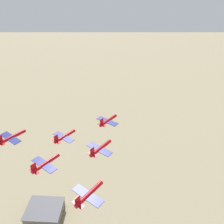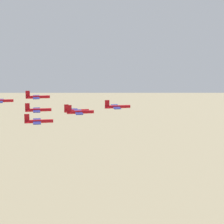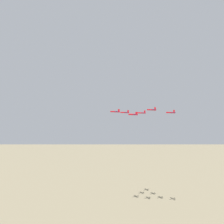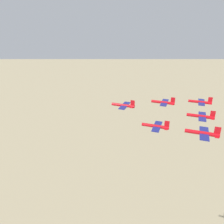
{
  "view_description": "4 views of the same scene",
  "coord_description": "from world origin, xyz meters",
  "px_view_note": "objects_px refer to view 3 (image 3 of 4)",
  "views": [
    {
      "loc": [
        39.45,
        -37.63,
        173.63
      ],
      "look_at": [
        35.19,
        45.13,
        126.76
      ],
      "focal_mm": 35.0,
      "sensor_mm": 36.0,
      "label": 1
    },
    {
      "loc": [
        185.92,
        -105.69,
        167.15
      ],
      "look_at": [
        33.37,
        36.98,
        123.93
      ],
      "focal_mm": 85.0,
      "sensor_mm": 36.0,
      "label": 2
    },
    {
      "loc": [
        -59.69,
        192.36,
        112.38
      ],
      "look_at": [
        38.0,
        39.01,
        125.71
      ],
      "focal_mm": 28.0,
      "sensor_mm": 36.0,
      "label": 3
    },
    {
      "loc": [
        -51.21,
        66.88,
        159.84
      ],
      "look_at": [
        36.49,
        43.88,
        122.12
      ],
      "focal_mm": 35.0,
      "sensor_mm": 36.0,
      "label": 4
    }
  ],
  "objects_px": {
    "jet_3": "(152,110)",
    "jet_4": "(142,113)",
    "jet_1": "(133,115)",
    "jet_5": "(133,114)",
    "jet_6": "(171,113)",
    "jet_2": "(125,112)",
    "jet_0": "(115,112)"
  },
  "relations": [
    {
      "from": "jet_1",
      "to": "jet_4",
      "type": "relative_size",
      "value": 1.0
    },
    {
      "from": "jet_1",
      "to": "jet_4",
      "type": "distance_m",
      "value": 18.64
    },
    {
      "from": "jet_6",
      "to": "jet_3",
      "type": "bearing_deg",
      "value": 59.53
    },
    {
      "from": "jet_2",
      "to": "jet_5",
      "type": "distance_m",
      "value": 18.48
    },
    {
      "from": "jet_2",
      "to": "jet_6",
      "type": "bearing_deg",
      "value": -139.64
    },
    {
      "from": "jet_0",
      "to": "jet_6",
      "type": "relative_size",
      "value": 1.0
    },
    {
      "from": "jet_2",
      "to": "jet_4",
      "type": "bearing_deg",
      "value": -120.47
    },
    {
      "from": "jet_1",
      "to": "jet_3",
      "type": "relative_size",
      "value": 1.0
    },
    {
      "from": "jet_3",
      "to": "jet_4",
      "type": "xyz_separation_m",
      "value": [
        15.37,
        -10.67,
        -1.93
      ]
    },
    {
      "from": "jet_1",
      "to": "jet_3",
      "type": "bearing_deg",
      "value": -120.47
    },
    {
      "from": "jet_5",
      "to": "jet_6",
      "type": "distance_m",
      "value": 49.4
    },
    {
      "from": "jet_0",
      "to": "jet_3",
      "type": "bearing_deg",
      "value": -120.47
    },
    {
      "from": "jet_5",
      "to": "jet_6",
      "type": "bearing_deg",
      "value": -161.22
    },
    {
      "from": "jet_3",
      "to": "jet_4",
      "type": "relative_size",
      "value": 1.0
    },
    {
      "from": "jet_3",
      "to": "jet_5",
      "type": "relative_size",
      "value": 1.0
    },
    {
      "from": "jet_3",
      "to": "jet_5",
      "type": "xyz_separation_m",
      "value": [
        30.73,
        -21.34,
        -2.37
      ]
    },
    {
      "from": "jet_3",
      "to": "jet_4",
      "type": "height_order",
      "value": "jet_3"
    },
    {
      "from": "jet_4",
      "to": "jet_2",
      "type": "bearing_deg",
      "value": 59.53
    },
    {
      "from": "jet_0",
      "to": "jet_5",
      "type": "bearing_deg",
      "value": -59.53
    },
    {
      "from": "jet_5",
      "to": "jet_6",
      "type": "xyz_separation_m",
      "value": [
        -47.48,
        13.61,
        -0.6
      ]
    },
    {
      "from": "jet_1",
      "to": "jet_6",
      "type": "height_order",
      "value": "jet_6"
    },
    {
      "from": "jet_1",
      "to": "jet_5",
      "type": "xyz_separation_m",
      "value": [
        13.98,
        -29.06,
        2.25
      ]
    },
    {
      "from": "jet_1",
      "to": "jet_4",
      "type": "bearing_deg",
      "value": -59.53
    },
    {
      "from": "jet_2",
      "to": "jet_3",
      "type": "distance_m",
      "value": 32.28
    },
    {
      "from": "jet_1",
      "to": "jet_3",
      "type": "height_order",
      "value": "jet_3"
    },
    {
      "from": "jet_2",
      "to": "jet_5",
      "type": "height_order",
      "value": "jet_2"
    },
    {
      "from": "jet_0",
      "to": "jet_1",
      "type": "bearing_deg",
      "value": -120.47
    },
    {
      "from": "jet_0",
      "to": "jet_2",
      "type": "xyz_separation_m",
      "value": [
        -1.39,
        -18.4,
        0.17
      ]
    },
    {
      "from": "jet_4",
      "to": "jet_5",
      "type": "xyz_separation_m",
      "value": [
        15.37,
        -10.67,
        -0.44
      ]
    },
    {
      "from": "jet_2",
      "to": "jet_3",
      "type": "height_order",
      "value": "jet_3"
    },
    {
      "from": "jet_0",
      "to": "jet_2",
      "type": "distance_m",
      "value": 18.45
    },
    {
      "from": "jet_1",
      "to": "jet_4",
      "type": "xyz_separation_m",
      "value": [
        -1.39,
        -18.4,
        2.69
      ]
    }
  ]
}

